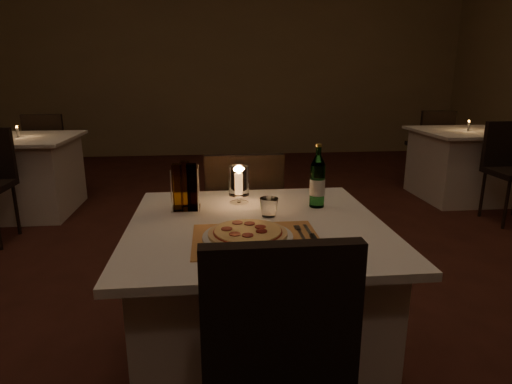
{
  "coord_description": "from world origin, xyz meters",
  "views": [
    {
      "loc": [
        -0.19,
        -2.23,
        1.3
      ],
      "look_at": [
        -0.02,
        -0.62,
        0.86
      ],
      "focal_mm": 30.0,
      "sensor_mm": 36.0,
      "label": 1
    }
  ],
  "objects": [
    {
      "name": "floor",
      "position": [
        0.0,
        0.0,
        -0.01
      ],
      "size": [
        8.0,
        10.0,
        0.02
      ],
      "primitive_type": "cube",
      "color": "#441D16",
      "rests_on": "ground"
    },
    {
      "name": "wall_back",
      "position": [
        0.0,
        5.01,
        1.5
      ],
      "size": [
        8.0,
        0.02,
        3.0
      ],
      "primitive_type": "cube",
      "color": "#8D7752",
      "rests_on": "ground"
    },
    {
      "name": "main_table",
      "position": [
        -0.02,
        -0.64,
        0.37
      ],
      "size": [
        1.0,
        1.0,
        0.74
      ],
      "color": "silver",
      "rests_on": "ground"
    },
    {
      "name": "chair_far",
      "position": [
        -0.02,
        0.07,
        0.55
      ],
      "size": [
        0.42,
        0.42,
        0.9
      ],
      "color": "black",
      "rests_on": "ground"
    },
    {
      "name": "placemat",
      "position": [
        -0.04,
        -0.82,
        0.74
      ],
      "size": [
        0.45,
        0.34,
        0.0
      ],
      "primitive_type": "cube",
      "color": "#C48344",
      "rests_on": "main_table"
    },
    {
      "name": "plate",
      "position": [
        -0.07,
        -0.82,
        0.75
      ],
      "size": [
        0.32,
        0.32,
        0.01
      ],
      "primitive_type": "cylinder",
      "color": "white",
      "rests_on": "placemat"
    },
    {
      "name": "pizza",
      "position": [
        -0.07,
        -0.82,
        0.77
      ],
      "size": [
        0.28,
        0.28,
        0.02
      ],
      "color": "#D8B77F",
      "rests_on": "plate"
    },
    {
      "name": "fork",
      "position": [
        0.12,
        -0.79,
        0.75
      ],
      "size": [
        0.02,
        0.18,
        0.0
      ],
      "color": "silver",
      "rests_on": "placemat"
    },
    {
      "name": "knife",
      "position": [
        0.16,
        -0.85,
        0.75
      ],
      "size": [
        0.02,
        0.22,
        0.01
      ],
      "color": "black",
      "rests_on": "placemat"
    },
    {
      "name": "tumbler",
      "position": [
        0.04,
        -0.57,
        0.78
      ],
      "size": [
        0.08,
        0.08,
        0.08
      ],
      "primitive_type": null,
      "color": "white",
      "rests_on": "main_table"
    },
    {
      "name": "water_bottle",
      "position": [
        0.27,
        -0.46,
        0.85
      ],
      "size": [
        0.07,
        0.07,
        0.28
      ],
      "color": "#61B56C",
      "rests_on": "main_table"
    },
    {
      "name": "hurricane_candle",
      "position": [
        -0.07,
        -0.39,
        0.84
      ],
      "size": [
        0.09,
        0.09,
        0.18
      ],
      "color": "white",
      "rests_on": "main_table"
    },
    {
      "name": "cruet_caddy",
      "position": [
        -0.31,
        -0.45,
        0.84
      ],
      "size": [
        0.12,
        0.12,
        0.21
      ],
      "color": "white",
      "rests_on": "main_table"
    },
    {
      "name": "neighbor_table_left",
      "position": [
        -2.0,
        2.0,
        0.37
      ],
      "size": [
        1.0,
        1.0,
        0.74
      ],
      "color": "silver",
      "rests_on": "ground"
    },
    {
      "name": "neighbor_chair_lb",
      "position": [
        -2.0,
        2.71,
        0.55
      ],
      "size": [
        0.42,
        0.42,
        0.9
      ],
      "color": "black",
      "rests_on": "ground"
    },
    {
      "name": "neighbor_candle_left",
      "position": [
        -2.0,
        2.0,
        0.79
      ],
      "size": [
        0.03,
        0.03,
        0.11
      ],
      "color": "white",
      "rests_on": "neighbor_table_left"
    },
    {
      "name": "neighbor_table_right",
      "position": [
        2.51,
        2.03,
        0.37
      ],
      "size": [
        1.0,
        1.0,
        0.74
      ],
      "color": "silver",
      "rests_on": "ground"
    },
    {
      "name": "neighbor_chair_ra",
      "position": [
        2.51,
        1.32,
        0.55
      ],
      "size": [
        0.42,
        0.42,
        0.9
      ],
      "color": "black",
      "rests_on": "ground"
    },
    {
      "name": "neighbor_chair_rb",
      "position": [
        2.51,
        2.75,
        0.55
      ],
      "size": [
        0.42,
        0.42,
        0.9
      ],
      "color": "black",
      "rests_on": "ground"
    },
    {
      "name": "neighbor_candle_right",
      "position": [
        2.51,
        2.03,
        0.79
      ],
      "size": [
        0.03,
        0.03,
        0.11
      ],
      "color": "white",
      "rests_on": "neighbor_table_right"
    }
  ]
}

